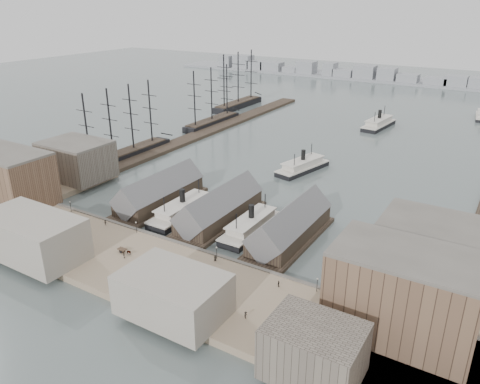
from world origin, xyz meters
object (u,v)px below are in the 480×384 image
Objects in this scene: horse_cart_center at (126,251)px; horse_cart_right at (205,288)px; tram at (360,317)px; horse_cart_left at (62,224)px; ferry_docked_west at (183,209)px.

horse_cart_center is 29.92m from horse_cart_right.
tram reaches higher than horse_cart_left.
tram is at bearing -82.51° from horse_cart_left.
horse_cart_right reaches higher than horse_cart_center.
horse_cart_center is (4.38, -31.72, 0.32)m from ferry_docked_west.
horse_cart_left reaches higher than horse_cart_center.
ferry_docked_west reaches higher than horse_cart_right.
ferry_docked_west is at bearing 53.20° from horse_cart_right.
horse_cart_center is at bearing 174.15° from tram.
horse_cart_center is (30.27, -2.21, -0.03)m from horse_cart_left.
horse_cart_left is 1.00× the size of horse_cart_right.
tram is 2.33× the size of horse_cart_left.
ferry_docked_west is 6.19× the size of horse_cart_left.
horse_cart_right is (60.00, -5.51, -0.00)m from horse_cart_left.
horse_cart_right is at bearing -98.29° from horse_cart_center.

